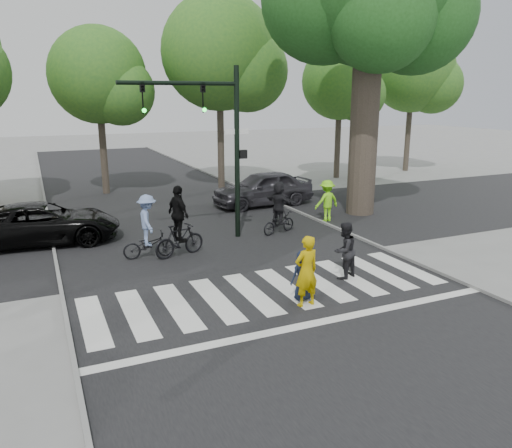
{
  "coord_description": "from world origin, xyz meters",
  "views": [
    {
      "loc": [
        -5.37,
        -10.12,
        5.0
      ],
      "look_at": [
        0.5,
        3.0,
        1.3
      ],
      "focal_mm": 35.0,
      "sensor_mm": 36.0,
      "label": 1
    }
  ],
  "objects_px": {
    "traffic_signal": "(214,129)",
    "car_grey": "(263,188)",
    "pedestrian_child": "(303,275)",
    "car_suv": "(42,223)",
    "cyclist_mid": "(179,228)",
    "cyclist_left": "(148,231)",
    "pedestrian_adult": "(344,250)",
    "pedestrian_woman": "(306,271)",
    "cyclist_right": "(279,211)"
  },
  "relations": [
    {
      "from": "pedestrian_child",
      "to": "cyclist_mid",
      "type": "xyz_separation_m",
      "value": [
        -1.87,
        4.69,
        0.3
      ]
    },
    {
      "from": "car_grey",
      "to": "cyclist_left",
      "type": "bearing_deg",
      "value": -52.73
    },
    {
      "from": "pedestrian_adult",
      "to": "cyclist_right",
      "type": "xyz_separation_m",
      "value": [
        0.45,
        4.97,
        0.06
      ]
    },
    {
      "from": "traffic_signal",
      "to": "pedestrian_child",
      "type": "xyz_separation_m",
      "value": [
        0.16,
        -6.06,
        -3.25
      ]
    },
    {
      "from": "pedestrian_child",
      "to": "car_suv",
      "type": "height_order",
      "value": "car_suv"
    },
    {
      "from": "pedestrian_adult",
      "to": "car_suv",
      "type": "relative_size",
      "value": 0.31
    },
    {
      "from": "traffic_signal",
      "to": "cyclist_mid",
      "type": "bearing_deg",
      "value": -141.36
    },
    {
      "from": "cyclist_left",
      "to": "pedestrian_adult",
      "type": "bearing_deg",
      "value": -41.26
    },
    {
      "from": "cyclist_right",
      "to": "car_grey",
      "type": "height_order",
      "value": "cyclist_right"
    },
    {
      "from": "traffic_signal",
      "to": "pedestrian_child",
      "type": "distance_m",
      "value": 6.88
    },
    {
      "from": "pedestrian_child",
      "to": "cyclist_left",
      "type": "xyz_separation_m",
      "value": [
        -2.81,
        4.93,
        0.23
      ]
    },
    {
      "from": "pedestrian_woman",
      "to": "cyclist_right",
      "type": "height_order",
      "value": "cyclist_right"
    },
    {
      "from": "pedestrian_child",
      "to": "pedestrian_adult",
      "type": "xyz_separation_m",
      "value": [
        1.81,
        0.88,
        0.16
      ]
    },
    {
      "from": "cyclist_right",
      "to": "car_grey",
      "type": "bearing_deg",
      "value": 72.01
    },
    {
      "from": "pedestrian_adult",
      "to": "car_grey",
      "type": "distance_m",
      "value": 9.9
    },
    {
      "from": "cyclist_right",
      "to": "car_suv",
      "type": "xyz_separation_m",
      "value": [
        -8.07,
        2.18,
        -0.16
      ]
    },
    {
      "from": "cyclist_mid",
      "to": "pedestrian_adult",
      "type": "bearing_deg",
      "value": -45.98
    },
    {
      "from": "car_suv",
      "to": "pedestrian_woman",
      "type": "bearing_deg",
      "value": -140.69
    },
    {
      "from": "pedestrian_adult",
      "to": "pedestrian_child",
      "type": "bearing_deg",
      "value": 5.67
    },
    {
      "from": "pedestrian_woman",
      "to": "cyclist_mid",
      "type": "relative_size",
      "value": 0.77
    },
    {
      "from": "traffic_signal",
      "to": "cyclist_mid",
      "type": "relative_size",
      "value": 2.61
    },
    {
      "from": "traffic_signal",
      "to": "car_suv",
      "type": "height_order",
      "value": "traffic_signal"
    },
    {
      "from": "pedestrian_woman",
      "to": "cyclist_left",
      "type": "distance_m",
      "value": 5.94
    },
    {
      "from": "traffic_signal",
      "to": "car_suv",
      "type": "xyz_separation_m",
      "value": [
        -5.66,
        1.98,
        -3.18
      ]
    },
    {
      "from": "cyclist_left",
      "to": "cyclist_mid",
      "type": "xyz_separation_m",
      "value": [
        0.94,
        -0.24,
        0.06
      ]
    },
    {
      "from": "traffic_signal",
      "to": "cyclist_mid",
      "type": "distance_m",
      "value": 3.68
    },
    {
      "from": "car_grey",
      "to": "pedestrian_adult",
      "type": "bearing_deg",
      "value": -14.81
    },
    {
      "from": "pedestrian_child",
      "to": "car_suv",
      "type": "bearing_deg",
      "value": -56.24
    },
    {
      "from": "pedestrian_woman",
      "to": "traffic_signal",
      "type": "bearing_deg",
      "value": -95.94
    },
    {
      "from": "cyclist_mid",
      "to": "car_grey",
      "type": "distance_m",
      "value": 8.17
    },
    {
      "from": "pedestrian_adult",
      "to": "cyclist_left",
      "type": "relative_size",
      "value": 0.8
    },
    {
      "from": "traffic_signal",
      "to": "car_grey",
      "type": "height_order",
      "value": "traffic_signal"
    },
    {
      "from": "pedestrian_woman",
      "to": "pedestrian_adult",
      "type": "bearing_deg",
      "value": -153.42
    },
    {
      "from": "pedestrian_adult",
      "to": "cyclist_left",
      "type": "distance_m",
      "value": 6.14
    },
    {
      "from": "cyclist_right",
      "to": "car_grey",
      "type": "xyz_separation_m",
      "value": [
        1.53,
        4.72,
        -0.06
      ]
    },
    {
      "from": "cyclist_mid",
      "to": "car_suv",
      "type": "bearing_deg",
      "value": 139.65
    },
    {
      "from": "car_suv",
      "to": "pedestrian_child",
      "type": "bearing_deg",
      "value": -138.96
    },
    {
      "from": "car_suv",
      "to": "cyclist_mid",
      "type": "bearing_deg",
      "value": -125.19
    },
    {
      "from": "traffic_signal",
      "to": "pedestrian_woman",
      "type": "xyz_separation_m",
      "value": [
        0.04,
        -6.42,
        -3.01
      ]
    },
    {
      "from": "cyclist_mid",
      "to": "cyclist_right",
      "type": "xyz_separation_m",
      "value": [
        4.13,
        1.17,
        -0.07
      ]
    },
    {
      "from": "pedestrian_adult",
      "to": "pedestrian_woman",
      "type": "bearing_deg",
      "value": 12.58
    },
    {
      "from": "cyclist_mid",
      "to": "car_suv",
      "type": "xyz_separation_m",
      "value": [
        -3.94,
        3.35,
        -0.23
      ]
    },
    {
      "from": "cyclist_mid",
      "to": "cyclist_left",
      "type": "bearing_deg",
      "value": 165.49
    },
    {
      "from": "traffic_signal",
      "to": "cyclist_right",
      "type": "bearing_deg",
      "value": -4.88
    },
    {
      "from": "car_suv",
      "to": "car_grey",
      "type": "height_order",
      "value": "car_grey"
    },
    {
      "from": "pedestrian_child",
      "to": "car_grey",
      "type": "xyz_separation_m",
      "value": [
        3.79,
        10.58,
        0.16
      ]
    },
    {
      "from": "pedestrian_child",
      "to": "pedestrian_adult",
      "type": "bearing_deg",
      "value": -156.16
    },
    {
      "from": "pedestrian_child",
      "to": "cyclist_mid",
      "type": "height_order",
      "value": "cyclist_mid"
    },
    {
      "from": "cyclist_mid",
      "to": "car_suv",
      "type": "height_order",
      "value": "cyclist_mid"
    },
    {
      "from": "traffic_signal",
      "to": "car_grey",
      "type": "bearing_deg",
      "value": 48.85
    }
  ]
}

